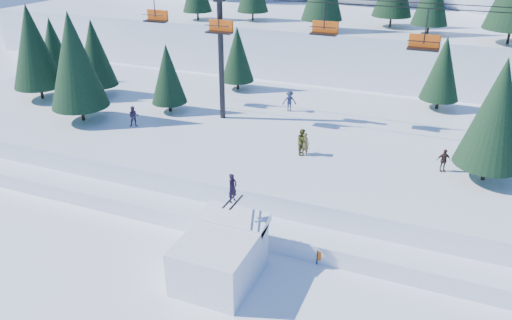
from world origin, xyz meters
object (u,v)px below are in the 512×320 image
at_px(jump_kicker, 220,256).
at_px(banner_far, 479,280).
at_px(chairlift, 363,47).
at_px(banner_near, 343,258).

distance_m(jump_kicker, banner_far, 13.37).
height_order(chairlift, banner_near, chairlift).
bearing_deg(chairlift, jump_kicker, -102.11).
distance_m(jump_kicker, banner_near, 6.74).
relative_size(chairlift, banner_near, 16.70).
bearing_deg(banner_near, jump_kicker, -149.29).
relative_size(jump_kicker, banner_near, 1.99).
height_order(banner_near, banner_far, same).
xyz_separation_m(banner_near, banner_far, (6.89, 0.84, 0.00)).
height_order(chairlift, banner_far, chairlift).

